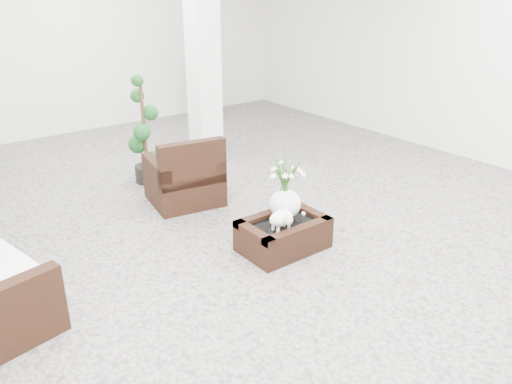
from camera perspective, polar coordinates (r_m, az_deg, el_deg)
ground at (r=5.76m, az=-0.61°, el=-5.39°), size 11.00×11.00×0.00m
column at (r=8.13m, az=-5.92°, el=15.81°), size 0.40×0.40×3.50m
coffee_table at (r=5.53m, az=3.03°, el=-4.85°), size 0.90×0.60×0.31m
sheep_figurine at (r=5.28m, az=2.80°, el=-3.10°), size 0.28×0.23×0.21m
planter_narcissus at (r=5.43m, az=3.28°, el=1.05°), size 0.44×0.44×0.80m
tealight at (r=5.65m, az=5.26°, el=-2.37°), size 0.04×0.04×0.03m
armchair at (r=6.64m, az=-8.03°, el=2.56°), size 0.97×0.95×0.90m
topiary at (r=7.32m, az=-12.26°, el=6.67°), size 0.40×0.40×1.50m
shopper at (r=10.52m, az=-6.17°, el=12.88°), size 0.46×0.69×1.87m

